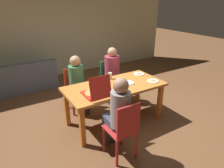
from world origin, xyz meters
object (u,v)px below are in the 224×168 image
at_px(plate_1, 139,74).
at_px(drinking_glass_1, 117,86).
at_px(person_0, 78,80).
at_px(plate_0, 153,81).
at_px(person_2, 118,111).
at_px(drinking_glass_0, 110,76).
at_px(chair_1, 110,78).
at_px(plate_2, 128,83).
at_px(couch, 19,80).
at_px(chair_0, 76,88).
at_px(person_1, 114,71).
at_px(chair_2, 124,129).
at_px(dining_table, 115,90).
at_px(pizza_box_0, 96,92).

distance_m(plate_1, drinking_glass_1, 0.89).
height_order(person_0, drinking_glass_1, person_0).
height_order(plate_0, plate_1, same).
height_order(person_2, drinking_glass_0, person_2).
xyz_separation_m(chair_1, plate_2, (-0.18, -0.95, 0.25)).
height_order(drinking_glass_1, couch, drinking_glass_1).
xyz_separation_m(drinking_glass_0, drinking_glass_1, (-0.14, -0.49, -0.00)).
bearing_deg(person_0, chair_0, 90.00).
relative_size(person_1, drinking_glass_0, 9.66).
xyz_separation_m(person_2, plate_1, (1.18, 1.00, 0.03)).
relative_size(person_0, chair_1, 1.32).
height_order(chair_0, person_2, person_2).
bearing_deg(chair_1, plate_1, -66.48).
distance_m(plate_0, plate_2, 0.49).
bearing_deg(chair_2, chair_1, 64.26).
relative_size(chair_1, person_2, 0.72).
height_order(chair_0, chair_2, chair_2).
xyz_separation_m(chair_0, plate_0, (1.16, -1.07, 0.28)).
relative_size(dining_table, pizza_box_0, 4.13).
bearing_deg(plate_0, plate_2, 159.04).
xyz_separation_m(chair_2, person_2, (-0.00, 0.15, 0.22)).
height_order(chair_2, plate_0, chair_2).
bearing_deg(dining_table, plate_0, -16.23).
bearing_deg(couch, chair_1, -42.30).
bearing_deg(person_2, plate_1, 40.37).
bearing_deg(drinking_glass_0, pizza_box_0, -138.93).
xyz_separation_m(chair_2, plate_2, (0.70, 0.88, 0.25)).
bearing_deg(chair_2, person_0, 90.00).
bearing_deg(plate_2, person_0, 132.64).
xyz_separation_m(person_0, plate_2, (0.70, -0.76, 0.06)).
bearing_deg(person_2, pizza_box_0, 95.56).
bearing_deg(person_0, person_1, 2.68).
bearing_deg(person_2, drinking_glass_1, 57.61).
bearing_deg(chair_2, couch, 104.75).
relative_size(dining_table, chair_2, 1.93).
distance_m(chair_2, person_2, 0.27).
bearing_deg(person_1, drinking_glass_1, -118.26).
relative_size(plate_1, drinking_glass_1, 1.77).
xyz_separation_m(person_0, plate_0, (1.16, -0.94, 0.06)).
height_order(dining_table, person_1, person_1).
bearing_deg(drinking_glass_0, person_1, 51.18).
bearing_deg(person_0, couch, 116.66).
bearing_deg(dining_table, chair_0, 116.59).
relative_size(person_1, plate_0, 5.64).
bearing_deg(chair_0, person_0, -90.00).
bearing_deg(dining_table, drinking_glass_0, 74.17).
bearing_deg(plate_2, couch, 122.05).
height_order(chair_2, plate_2, chair_2).
bearing_deg(plate_1, person_2, -139.63).
bearing_deg(plate_0, chair_2, -148.65).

